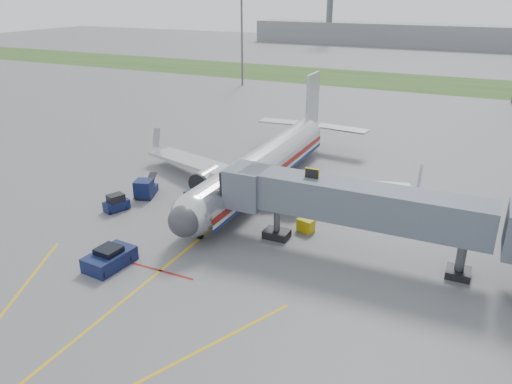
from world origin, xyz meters
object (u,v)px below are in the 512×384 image
at_px(airliner, 263,165).
at_px(belt_loader, 149,191).
at_px(baggage_tug, 116,203).
at_px(ramp_worker, 243,172).
at_px(pushback_tug, 110,258).

xyz_separation_m(airliner, belt_loader, (-10.02, -7.11, -2.19)).
distance_m(airliner, baggage_tug, 15.82).
distance_m(baggage_tug, ramp_worker, 14.88).
distance_m(pushback_tug, ramp_worker, 21.53).
xyz_separation_m(pushback_tug, belt_loader, (-6.01, 13.20, -0.22)).
bearing_deg(pushback_tug, belt_loader, 114.49).
distance_m(pushback_tug, belt_loader, 14.51).
relative_size(airliner, belt_loader, 9.16).
xyz_separation_m(airliner, baggage_tug, (-10.57, -11.62, -1.90)).
xyz_separation_m(airliner, ramp_worker, (-3.00, 1.19, -1.72)).
bearing_deg(airliner, pushback_tug, -101.15).
xyz_separation_m(baggage_tug, ramp_worker, (7.56, 12.82, 0.18)).
relative_size(airliner, baggage_tug, 13.25).
bearing_deg(airliner, ramp_worker, 158.33).
height_order(pushback_tug, ramp_worker, ramp_worker).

